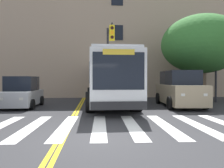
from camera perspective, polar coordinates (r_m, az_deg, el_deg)
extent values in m
plane|color=#303033|center=(6.54, -4.06, -14.12)|extent=(120.00, 120.00, 0.00)
cube|color=white|center=(8.59, -20.22, -10.43)|extent=(0.62, 4.34, 0.01)
cube|color=white|center=(8.31, -11.97, -10.78)|extent=(0.62, 4.34, 0.01)
cube|color=white|center=(8.21, -3.32, -10.90)|extent=(0.62, 4.34, 0.01)
cube|color=white|center=(8.29, 5.35, -10.78)|extent=(0.62, 4.34, 0.01)
cube|color=white|center=(8.55, 13.65, -10.45)|extent=(0.62, 4.34, 0.01)
cube|color=white|center=(8.97, 21.31, -9.94)|extent=(0.62, 4.34, 0.01)
cube|color=gold|center=(22.12, -7.29, -3.26)|extent=(0.12, 36.00, 0.01)
cube|color=gold|center=(22.11, -6.88, -3.26)|extent=(0.12, 36.00, 0.01)
cube|color=white|center=(14.98, -0.96, 1.37)|extent=(2.64, 11.40, 2.69)
cube|color=black|center=(15.13, 3.77, 2.38)|extent=(0.17, 10.45, 0.97)
cube|color=black|center=(14.94, -5.75, 2.40)|extent=(0.17, 10.45, 0.97)
cube|color=black|center=(9.32, 1.77, 3.44)|extent=(2.23, 0.06, 1.61)
cube|color=yellow|center=(9.39, 1.78, 8.37)|extent=(1.36, 0.05, 0.24)
cube|color=#232326|center=(9.36, 1.79, -5.69)|extent=(2.43, 0.13, 0.36)
cube|color=silver|center=(15.05, -0.96, 6.80)|extent=(2.49, 10.94, 0.16)
cylinder|color=black|center=(11.71, 6.20, -4.60)|extent=(0.58, 1.09, 1.08)
cylinder|color=black|center=(11.48, -5.50, -4.72)|extent=(0.58, 1.09, 1.08)
cylinder|color=black|center=(17.69, 2.23, -2.63)|extent=(0.58, 1.09, 1.08)
cylinder|color=black|center=(17.53, -5.47, -2.67)|extent=(0.58, 1.09, 1.08)
cube|color=#B7BABF|center=(14.59, -22.40, -3.31)|extent=(1.78, 3.73, 0.87)
cube|color=black|center=(14.59, -22.39, 0.11)|extent=(1.59, 2.06, 0.88)
cube|color=white|center=(12.64, -22.66, -3.61)|extent=(0.20, 0.04, 0.14)
cube|color=white|center=(13.00, -27.08, -3.52)|extent=(0.20, 0.04, 0.14)
cylinder|color=black|center=(13.27, -20.16, -5.03)|extent=(0.23, 0.60, 0.60)
cylinder|color=black|center=(15.49, -17.95, -4.13)|extent=(0.23, 0.60, 0.60)
cylinder|color=black|center=(15.99, -24.24, -4.01)|extent=(0.23, 0.60, 0.60)
cube|color=tan|center=(14.63, 17.14, -2.48)|extent=(2.36, 5.18, 1.18)
cube|color=black|center=(14.65, 17.11, 1.55)|extent=(2.01, 3.25, 0.88)
cube|color=white|center=(12.45, 23.25, -2.62)|extent=(0.20, 0.06, 0.14)
cube|color=white|center=(12.03, 18.06, -2.71)|extent=(0.20, 0.06, 0.14)
cylinder|color=black|center=(13.55, 23.20, -4.59)|extent=(0.28, 0.77, 0.76)
cylinder|color=black|center=(12.89, 14.91, -4.82)|extent=(0.28, 0.77, 0.76)
cylinder|color=black|center=(16.45, 18.87, -3.54)|extent=(0.28, 0.77, 0.76)
cylinder|color=black|center=(15.91, 11.97, -3.66)|extent=(0.28, 0.77, 0.76)
cube|color=#AD1E1E|center=(25.85, -4.09, -0.85)|extent=(2.33, 5.29, 1.17)
cube|color=black|center=(25.88, -4.08, 1.41)|extent=(1.98, 3.32, 0.87)
cube|color=white|center=(23.22, -3.14, -0.79)|extent=(0.20, 0.06, 0.14)
cube|color=white|center=(23.31, -5.96, -0.79)|extent=(0.20, 0.06, 0.14)
cylinder|color=black|center=(24.22, -2.05, -1.97)|extent=(0.28, 0.78, 0.76)
cylinder|color=black|center=(24.37, -6.66, -1.96)|extent=(0.28, 0.78, 0.76)
cylinder|color=black|center=(27.40, -1.80, -1.60)|extent=(0.28, 0.78, 0.76)
cylinder|color=black|center=(27.54, -5.88, -1.59)|extent=(0.28, 0.78, 0.76)
cylinder|color=#28282D|center=(18.33, 25.52, 3.92)|extent=(0.16, 0.16, 5.26)
cylinder|color=#28282D|center=(17.80, -1.14, 5.13)|extent=(0.16, 0.16, 5.88)
cylinder|color=#28282D|center=(16.39, -0.62, 14.05)|extent=(0.18, 3.56, 0.11)
cube|color=yellow|center=(14.68, -0.03, 13.17)|extent=(0.35, 0.29, 1.00)
cylinder|color=black|center=(14.60, 0.03, 14.45)|extent=(0.22, 0.03, 0.22)
cylinder|color=orange|center=(14.54, 0.03, 13.30)|extent=(0.22, 0.03, 0.22)
cylinder|color=black|center=(14.48, 0.03, 12.13)|extent=(0.22, 0.03, 0.22)
cylinder|color=brown|center=(18.60, 22.27, -0.27)|extent=(0.75, 0.75, 2.55)
ellipsoid|color=#387A33|center=(18.79, 22.35, 9.53)|extent=(9.04, 9.07, 4.53)
cube|color=tan|center=(24.91, -13.13, 10.57)|extent=(43.20, 7.54, 11.57)
cube|color=black|center=(20.65, 1.34, 4.46)|extent=(1.10, 0.06, 1.40)
cube|color=black|center=(21.08, 1.35, 13.28)|extent=(1.10, 0.06, 1.40)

